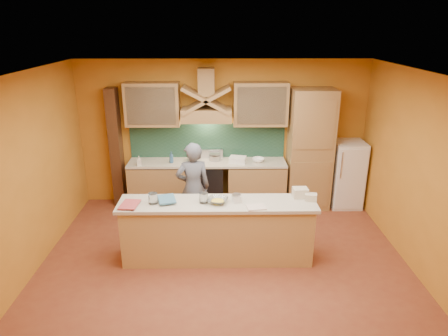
{
  "coord_description": "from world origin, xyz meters",
  "views": [
    {
      "loc": [
        -0.07,
        -5.0,
        3.4
      ],
      "look_at": [
        0.01,
        0.9,
        1.26
      ],
      "focal_mm": 32.0,
      "sensor_mm": 36.0,
      "label": 1
    }
  ],
  "objects_px": {
    "stove": "(208,184)",
    "kitchen_scale": "(236,199)",
    "fridge": "(346,174)",
    "person": "(193,188)",
    "mixing_bowl": "(218,201)"
  },
  "relations": [
    {
      "from": "stove",
      "to": "kitchen_scale",
      "type": "bearing_deg",
      "value": -75.68
    },
    {
      "from": "stove",
      "to": "fridge",
      "type": "bearing_deg",
      "value": 0.0
    },
    {
      "from": "person",
      "to": "mixing_bowl",
      "type": "relative_size",
      "value": 5.43
    },
    {
      "from": "fridge",
      "to": "mixing_bowl",
      "type": "height_order",
      "value": "fridge"
    },
    {
      "from": "stove",
      "to": "fridge",
      "type": "height_order",
      "value": "fridge"
    },
    {
      "from": "stove",
      "to": "person",
      "type": "bearing_deg",
      "value": -101.9
    },
    {
      "from": "stove",
      "to": "kitchen_scale",
      "type": "xyz_separation_m",
      "value": [
        0.48,
        -1.88,
        0.54
      ]
    },
    {
      "from": "mixing_bowl",
      "to": "kitchen_scale",
      "type": "bearing_deg",
      "value": 7.81
    },
    {
      "from": "person",
      "to": "kitchen_scale",
      "type": "bearing_deg",
      "value": 115.9
    },
    {
      "from": "fridge",
      "to": "person",
      "type": "height_order",
      "value": "person"
    },
    {
      "from": "kitchen_scale",
      "to": "stove",
      "type": "bearing_deg",
      "value": 92.18
    },
    {
      "from": "stove",
      "to": "kitchen_scale",
      "type": "height_order",
      "value": "kitchen_scale"
    },
    {
      "from": "person",
      "to": "kitchen_scale",
      "type": "distance_m",
      "value": 1.14
    },
    {
      "from": "fridge",
      "to": "person",
      "type": "distance_m",
      "value": 3.08
    },
    {
      "from": "fridge",
      "to": "kitchen_scale",
      "type": "bearing_deg",
      "value": -139.72
    }
  ]
}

